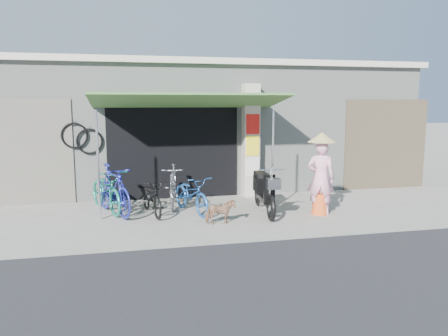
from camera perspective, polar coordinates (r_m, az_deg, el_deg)
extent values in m
plane|color=gray|center=(9.44, 2.53, -6.85)|extent=(80.00, 80.00, 0.00)
cube|color=#2E2E31|center=(5.50, 15.52, -18.73)|extent=(80.00, 6.00, 0.01)
cube|color=#9EA49C|center=(14.11, -2.85, 5.44)|extent=(12.00, 5.00, 3.50)
cube|color=beige|center=(14.14, -2.91, 12.86)|extent=(12.30, 5.30, 0.16)
cube|color=black|center=(11.50, -6.60, 2.20)|extent=(3.40, 0.06, 2.50)
cube|color=black|center=(11.60, -6.55, -1.23)|extent=(3.06, 0.04, 1.10)
torus|color=black|center=(11.40, -17.17, 3.35)|extent=(0.65, 0.05, 0.65)
cylinder|color=silver|center=(11.40, -17.23, 4.96)|extent=(0.02, 0.02, 0.12)
torus|color=black|center=(11.43, -18.96, 4.03)|extent=(0.65, 0.05, 0.65)
cylinder|color=silver|center=(11.43, -19.02, 5.63)|extent=(0.02, 0.02, 0.12)
cube|color=beige|center=(11.74, 3.47, 3.60)|extent=(0.42, 0.42, 3.00)
cube|color=red|center=(11.50, 3.79, 5.74)|extent=(0.36, 0.02, 0.52)
cube|color=yellow|center=(11.54, 3.76, 2.91)|extent=(0.36, 0.02, 0.52)
cube|color=silver|center=(11.61, 3.74, 0.16)|extent=(0.36, 0.02, 0.50)
cube|color=#3D6A2F|center=(10.54, -4.54, 8.75)|extent=(4.60, 1.88, 0.35)
cylinder|color=silver|center=(9.65, -16.12, 0.31)|extent=(0.05, 0.05, 2.36)
cylinder|color=silver|center=(10.17, 6.37, 1.00)|extent=(0.05, 0.05, 2.36)
cube|color=brown|center=(13.62, 20.34, 2.91)|extent=(2.60, 0.06, 2.60)
cube|color=#6B665B|center=(11.74, -25.40, 1.81)|extent=(2.60, 0.06, 2.60)
imported|color=#1A7866|center=(10.48, -15.12, -2.82)|extent=(1.28, 2.00, 0.99)
imported|color=navy|center=(10.14, -14.28, -2.77)|extent=(1.23, 1.94, 1.13)
imported|color=black|center=(9.97, -9.40, -3.75)|extent=(0.83, 1.61, 0.81)
imported|color=#98979C|center=(10.61, -6.64, -2.33)|extent=(0.75, 1.78, 1.03)
imported|color=#205194|center=(10.03, -4.28, -3.41)|extent=(1.05, 1.74, 0.86)
imported|color=#AC795B|center=(9.08, -0.51, -5.77)|extent=(0.63, 0.32, 0.52)
torus|color=black|center=(9.36, 6.18, -5.22)|extent=(0.15, 0.58, 0.57)
torus|color=black|center=(10.70, 4.49, -3.46)|extent=(0.15, 0.58, 0.57)
cube|color=black|center=(10.01, 5.29, -3.83)|extent=(0.34, 1.05, 0.11)
cube|color=black|center=(10.32, 4.87, -2.10)|extent=(0.34, 0.62, 0.37)
cube|color=black|center=(10.28, 4.88, -0.85)|extent=(0.32, 0.62, 0.10)
cube|color=black|center=(9.48, 5.92, -2.66)|extent=(0.25, 0.13, 0.61)
cylinder|color=silver|center=(9.23, 6.22, -0.24)|extent=(0.56, 0.09, 0.03)
cube|color=silver|center=(9.08, 6.46, -2.05)|extent=(0.30, 0.24, 0.22)
imported|color=#EEA0B9|center=(10.01, 12.52, -1.25)|extent=(0.73, 0.65, 1.68)
cone|color=#E65420|center=(10.13, 12.41, -4.64)|extent=(0.38, 0.38, 0.46)
cone|color=tan|center=(9.90, 12.69, 3.93)|extent=(0.64, 0.64, 0.22)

